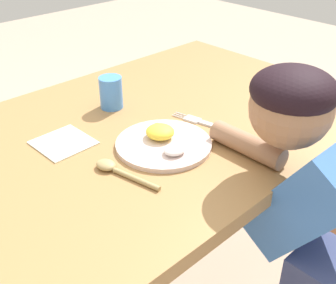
{
  "coord_description": "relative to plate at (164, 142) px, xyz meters",
  "views": [
    {
      "loc": [
        -0.61,
        -0.81,
        1.33
      ],
      "look_at": [
        0.03,
        -0.14,
        0.77
      ],
      "focal_mm": 45.39,
      "sensor_mm": 36.0,
      "label": 1
    }
  ],
  "objects": [
    {
      "name": "fork",
      "position": [
        0.17,
        -0.01,
        -0.01
      ],
      "size": [
        0.07,
        0.23,
        0.01
      ],
      "rotation": [
        0.0,
        0.0,
        1.78
      ],
      "color": "silver",
      "rests_on": "dining_table"
    },
    {
      "name": "dining_table",
      "position": [
        -0.03,
        0.12,
        -0.08
      ],
      "size": [
        1.49,
        0.86,
        0.75
      ],
      "color": "#A07443",
      "rests_on": "ground_plane"
    },
    {
      "name": "plate",
      "position": [
        0.0,
        0.0,
        0.0
      ],
      "size": [
        0.25,
        0.25,
        0.05
      ],
      "color": "beige",
      "rests_on": "dining_table"
    },
    {
      "name": "drinking_cup",
      "position": [
        0.04,
        0.28,
        0.04
      ],
      "size": [
        0.07,
        0.07,
        0.1
      ],
      "primitive_type": "cylinder",
      "color": "#4588E4",
      "rests_on": "dining_table"
    },
    {
      "name": "napkin",
      "position": [
        -0.18,
        0.19,
        -0.01
      ],
      "size": [
        0.14,
        0.14,
        0.0
      ],
      "primitive_type": "cube",
      "rotation": [
        0.0,
        0.0,
        0.02
      ],
      "color": "white",
      "rests_on": "dining_table"
    },
    {
      "name": "person",
      "position": [
        0.13,
        -0.36,
        -0.17
      ],
      "size": [
        0.19,
        0.44,
        1.01
      ],
      "color": "navy",
      "rests_on": "ground_plane"
    },
    {
      "name": "spoon",
      "position": [
        -0.17,
        -0.01,
        -0.0
      ],
      "size": [
        0.06,
        0.19,
        0.02
      ],
      "rotation": [
        0.0,
        0.0,
        1.77
      ],
      "color": "tan",
      "rests_on": "dining_table"
    }
  ]
}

